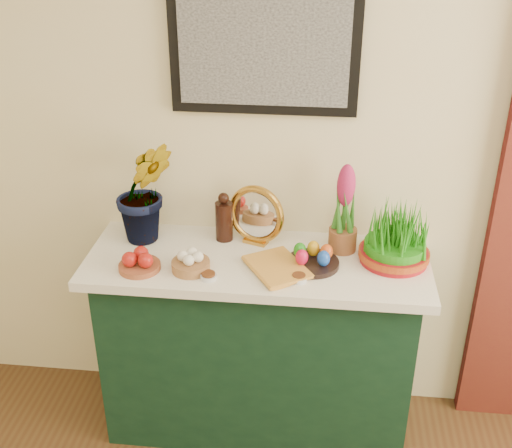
% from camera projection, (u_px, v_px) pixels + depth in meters
% --- Properties ---
extents(sideboard, '(1.30, 0.45, 0.85)m').
position_uv_depth(sideboard, '(257.00, 348.00, 2.84)').
color(sideboard, '#11311E').
rests_on(sideboard, ground).
extents(tablecloth, '(1.40, 0.55, 0.04)m').
position_uv_depth(tablecloth, '(257.00, 261.00, 2.64)').
color(tablecloth, white).
rests_on(tablecloth, sideboard).
extents(hyacinth_green, '(0.37, 0.34, 0.59)m').
position_uv_depth(hyacinth_green, '(143.00, 175.00, 2.63)').
color(hyacinth_green, '#327823').
rests_on(hyacinth_green, tablecloth).
extents(apple_bowl, '(0.21, 0.21, 0.08)m').
position_uv_depth(apple_bowl, '(139.00, 261.00, 2.53)').
color(apple_bowl, brown).
rests_on(apple_bowl, tablecloth).
extents(garlic_basket, '(0.20, 0.20, 0.09)m').
position_uv_depth(garlic_basket, '(191.00, 262.00, 2.52)').
color(garlic_basket, '#B07947').
rests_on(garlic_basket, tablecloth).
extents(vinegar_cruet, '(0.07, 0.07, 0.22)m').
position_uv_depth(vinegar_cruet, '(224.00, 219.00, 2.72)').
color(vinegar_cruet, black).
rests_on(vinegar_cruet, tablecloth).
extents(mirror, '(0.26, 0.14, 0.26)m').
position_uv_depth(mirror, '(256.00, 215.00, 2.69)').
color(mirror, '#BD8932').
rests_on(mirror, tablecloth).
extents(book, '(0.28, 0.31, 0.03)m').
position_uv_depth(book, '(255.00, 272.00, 2.49)').
color(book, gold).
rests_on(book, tablecloth).
extents(spice_dish_left, '(0.06, 0.06, 0.03)m').
position_uv_depth(spice_dish_left, '(209.00, 276.00, 2.48)').
color(spice_dish_left, silver).
rests_on(spice_dish_left, tablecloth).
extents(spice_dish_right, '(0.06, 0.06, 0.03)m').
position_uv_depth(spice_dish_right, '(299.00, 278.00, 2.46)').
color(spice_dish_right, silver).
rests_on(spice_dish_right, tablecloth).
extents(egg_plate, '(0.27, 0.27, 0.09)m').
position_uv_depth(egg_plate, '(313.00, 258.00, 2.56)').
color(egg_plate, black).
rests_on(egg_plate, tablecloth).
extents(hyacinth_pink, '(0.12, 0.12, 0.38)m').
position_uv_depth(hyacinth_pink, '(344.00, 213.00, 2.61)').
color(hyacinth_pink, brown).
rests_on(hyacinth_pink, tablecloth).
extents(wheatgrass_sabzeh, '(0.28, 0.28, 0.23)m').
position_uv_depth(wheatgrass_sabzeh, '(395.00, 239.00, 2.55)').
color(wheatgrass_sabzeh, maroon).
rests_on(wheatgrass_sabzeh, tablecloth).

